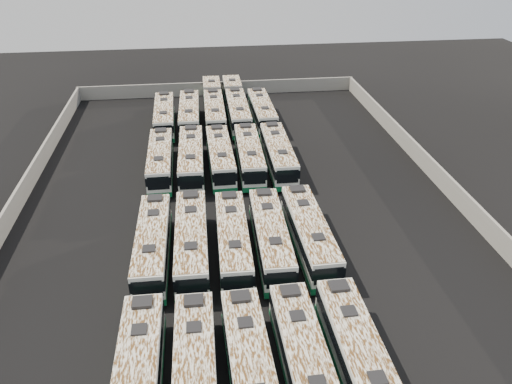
# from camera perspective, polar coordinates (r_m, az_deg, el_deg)

# --- Properties ---
(ground) EXTENTS (140.00, 140.00, 0.00)m
(ground) POSITION_cam_1_polar(r_m,az_deg,el_deg) (51.32, -1.88, -1.78)
(ground) COLOR black
(ground) RESTS_ON ground
(perimeter_wall) EXTENTS (45.20, 73.20, 2.20)m
(perimeter_wall) POSITION_cam_1_polar(r_m,az_deg,el_deg) (50.75, -1.90, -0.71)
(perimeter_wall) COLOR gray
(perimeter_wall) RESTS_ON ground
(bus_front_far_left) EXTENTS (2.75, 12.57, 3.54)m
(bus_front_far_left) POSITION_cam_1_polar(r_m,az_deg,el_deg) (33.04, -13.32, -20.28)
(bus_front_far_left) COLOR white
(bus_front_far_left) RESTS_ON ground
(bus_front_left) EXTENTS (2.79, 12.39, 3.48)m
(bus_front_left) POSITION_cam_1_polar(r_m,az_deg,el_deg) (32.68, -6.95, -20.27)
(bus_front_left) COLOR white
(bus_front_left) RESTS_ON ground
(bus_front_center) EXTENTS (2.93, 12.42, 3.48)m
(bus_front_center) POSITION_cam_1_polar(r_m,az_deg,el_deg) (32.75, -0.57, -19.83)
(bus_front_center) COLOR white
(bus_front_center) RESTS_ON ground
(bus_front_right) EXTENTS (2.82, 12.41, 3.49)m
(bus_front_right) POSITION_cam_1_polar(r_m,az_deg,el_deg) (33.29, 5.68, -18.96)
(bus_front_right) COLOR white
(bus_front_right) RESTS_ON ground
(bus_front_far_right) EXTENTS (2.81, 12.65, 3.56)m
(bus_front_far_right) POSITION_cam_1_polar(r_m,az_deg,el_deg) (33.96, 11.76, -18.24)
(bus_front_far_right) COLOR white
(bus_front_far_right) RESTS_ON ground
(bus_midfront_far_left) EXTENTS (2.75, 12.46, 3.51)m
(bus_midfront_far_left) POSITION_cam_1_polar(r_m,az_deg,el_deg) (43.64, -11.70, -5.89)
(bus_midfront_far_left) COLOR white
(bus_midfront_far_left) RESTS_ON ground
(bus_midfront_left) EXTENTS (2.84, 12.82, 3.61)m
(bus_midfront_left) POSITION_cam_1_polar(r_m,az_deg,el_deg) (43.33, -7.36, -5.66)
(bus_midfront_left) COLOR white
(bus_midfront_left) RESTS_ON ground
(bus_midfront_center) EXTENTS (2.87, 12.42, 3.49)m
(bus_midfront_center) POSITION_cam_1_polar(r_m,az_deg,el_deg) (43.29, -2.65, -5.55)
(bus_midfront_center) COLOR white
(bus_midfront_center) RESTS_ON ground
(bus_midfront_right) EXTENTS (2.89, 12.53, 3.52)m
(bus_midfront_right) POSITION_cam_1_polar(r_m,az_deg,el_deg) (43.63, 1.69, -5.20)
(bus_midfront_right) COLOR white
(bus_midfront_right) RESTS_ON ground
(bus_midfront_far_right) EXTENTS (2.91, 12.70, 3.57)m
(bus_midfront_far_right) POSITION_cam_1_polar(r_m,az_deg,el_deg) (44.27, 6.12, -4.77)
(bus_midfront_far_right) COLOR white
(bus_midfront_far_right) RESTS_ON ground
(bus_midback_far_left) EXTENTS (2.73, 12.40, 3.49)m
(bus_midback_far_left) POSITION_cam_1_polar(r_m,az_deg,el_deg) (58.01, -10.86, 3.58)
(bus_midback_far_left) COLOR white
(bus_midback_far_left) RESTS_ON ground
(bus_midback_left) EXTENTS (2.95, 12.92, 3.63)m
(bus_midback_left) POSITION_cam_1_polar(r_m,az_deg,el_deg) (57.68, -7.41, 3.80)
(bus_midback_left) COLOR white
(bus_midback_left) RESTS_ON ground
(bus_midback_center) EXTENTS (2.82, 12.46, 3.50)m
(bus_midback_center) POSITION_cam_1_polar(r_m,az_deg,el_deg) (57.97, -4.09, 4.05)
(bus_midback_center) COLOR white
(bus_midback_center) RESTS_ON ground
(bus_midback_right) EXTENTS (2.92, 12.62, 3.54)m
(bus_midback_right) POSITION_cam_1_polar(r_m,az_deg,el_deg) (58.12, -0.76, 4.22)
(bus_midback_right) COLOR white
(bus_midback_right) RESTS_ON ground
(bus_midback_far_right) EXTENTS (2.79, 12.74, 3.59)m
(bus_midback_far_right) POSITION_cam_1_polar(r_m,az_deg,el_deg) (58.42, 2.56, 4.35)
(bus_midback_far_right) COLOR white
(bus_midback_far_right) RESTS_ON ground
(bus_back_far_left) EXTENTS (2.88, 12.47, 3.50)m
(bus_back_far_left) POSITION_cam_1_polar(r_m,az_deg,el_deg) (70.99, -10.42, 8.52)
(bus_back_far_left) COLOR white
(bus_back_far_left) RESTS_ON ground
(bus_back_left) EXTENTS (2.94, 12.81, 3.60)m
(bus_back_left) POSITION_cam_1_polar(r_m,az_deg,el_deg) (70.87, -7.61, 8.76)
(bus_back_left) COLOR white
(bus_back_left) RESTS_ON ground
(bus_back_center) EXTENTS (2.91, 19.80, 3.59)m
(bus_back_center) POSITION_cam_1_polar(r_m,az_deg,el_deg) (74.05, -4.86, 9.82)
(bus_back_center) COLOR white
(bus_back_center) RESTS_ON ground
(bus_back_right) EXTENTS (2.79, 19.83, 3.59)m
(bus_back_right) POSITION_cam_1_polar(r_m,az_deg,el_deg) (74.31, -2.29, 9.98)
(bus_back_right) COLOR white
(bus_back_right) RESTS_ON ground
(bus_back_far_right) EXTENTS (2.77, 12.52, 3.52)m
(bus_back_far_right) POSITION_cam_1_polar(r_m,az_deg,el_deg) (71.51, 0.69, 9.18)
(bus_back_far_right) COLOR white
(bus_back_far_right) RESTS_ON ground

